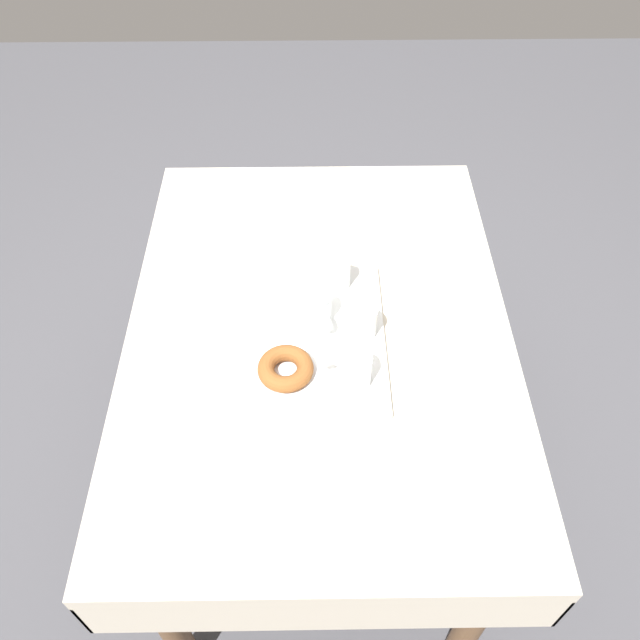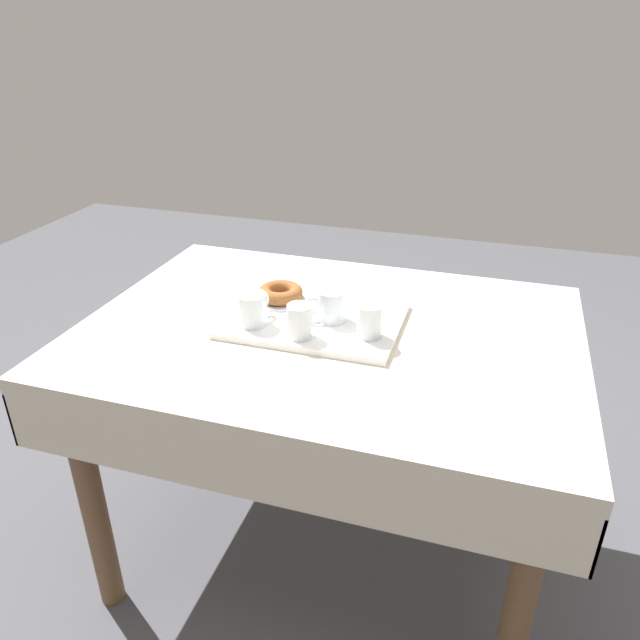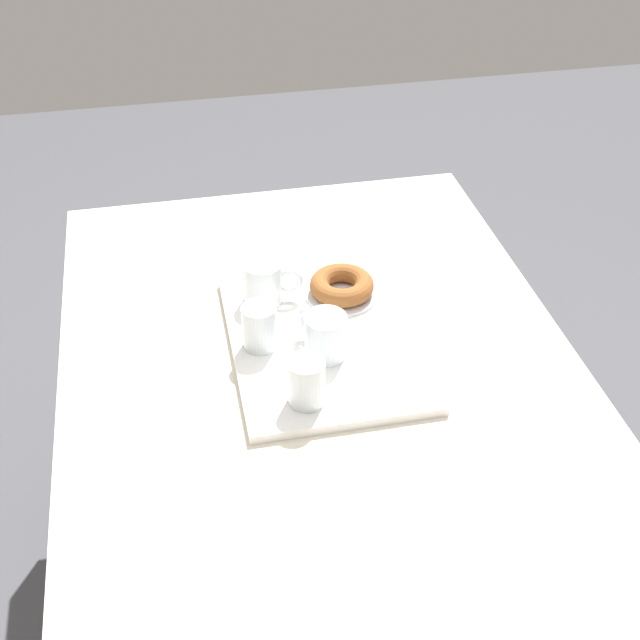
{
  "view_description": "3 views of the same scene",
  "coord_description": "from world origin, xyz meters",
  "px_view_note": "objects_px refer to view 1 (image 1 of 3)",
  "views": [
    {
      "loc": [
        -0.98,
        0.01,
        1.91
      ],
      "look_at": [
        -0.01,
        -0.0,
        0.8
      ],
      "focal_mm": 36.32,
      "sensor_mm": 36.0,
      "label": 1
    },
    {
      "loc": [
        0.38,
        -1.29,
        1.47
      ],
      "look_at": [
        -0.02,
        -0.01,
        0.78
      ],
      "focal_mm": 33.9,
      "sensor_mm": 36.0,
      "label": 2
    },
    {
      "loc": [
        1.1,
        -0.23,
        1.72
      ],
      "look_at": [
        -0.06,
        0.01,
        0.81
      ],
      "focal_mm": 47.74,
      "sensor_mm": 36.0,
      "label": 3
    }
  ],
  "objects_px": {
    "serving_tray": "(313,336)",
    "tea_mug_right": "(353,371)",
    "sugar_donut_left": "(286,368)",
    "water_glass_far": "(363,323)",
    "dining_table": "(319,352)",
    "donut_plate_left": "(286,374)",
    "water_glass_near": "(338,274)",
    "tea_mug_left": "(316,308)"
  },
  "relations": [
    {
      "from": "dining_table",
      "to": "serving_tray",
      "type": "bearing_deg",
      "value": 162.14
    },
    {
      "from": "dining_table",
      "to": "donut_plate_left",
      "type": "height_order",
      "value": "donut_plate_left"
    },
    {
      "from": "donut_plate_left",
      "to": "water_glass_far",
      "type": "bearing_deg",
      "value": -56.22
    },
    {
      "from": "dining_table",
      "to": "serving_tray",
      "type": "relative_size",
      "value": 2.82
    },
    {
      "from": "serving_tray",
      "to": "water_glass_far",
      "type": "relative_size",
      "value": 5.31
    },
    {
      "from": "water_glass_far",
      "to": "sugar_donut_left",
      "type": "height_order",
      "value": "water_glass_far"
    },
    {
      "from": "water_glass_near",
      "to": "tea_mug_left",
      "type": "bearing_deg",
      "value": 154.23
    },
    {
      "from": "serving_tray",
      "to": "tea_mug_right",
      "type": "relative_size",
      "value": 3.97
    },
    {
      "from": "serving_tray",
      "to": "sugar_donut_left",
      "type": "relative_size",
      "value": 3.63
    },
    {
      "from": "donut_plate_left",
      "to": "sugar_donut_left",
      "type": "xyz_separation_m",
      "value": [
        0.0,
        -0.0,
        0.02
      ]
    },
    {
      "from": "tea_mug_left",
      "to": "water_glass_near",
      "type": "height_order",
      "value": "water_glass_near"
    },
    {
      "from": "dining_table",
      "to": "water_glass_far",
      "type": "distance_m",
      "value": 0.19
    },
    {
      "from": "dining_table",
      "to": "serving_tray",
      "type": "height_order",
      "value": "serving_tray"
    },
    {
      "from": "tea_mug_left",
      "to": "sugar_donut_left",
      "type": "bearing_deg",
      "value": 157.57
    },
    {
      "from": "donut_plate_left",
      "to": "water_glass_near",
      "type": "bearing_deg",
      "value": -23.81
    },
    {
      "from": "serving_tray",
      "to": "water_glass_near",
      "type": "distance_m",
      "value": 0.17
    },
    {
      "from": "tea_mug_right",
      "to": "donut_plate_left",
      "type": "bearing_deg",
      "value": 82.93
    },
    {
      "from": "serving_tray",
      "to": "tea_mug_left",
      "type": "bearing_deg",
      "value": -8.21
    },
    {
      "from": "dining_table",
      "to": "water_glass_far",
      "type": "bearing_deg",
      "value": -113.41
    },
    {
      "from": "donut_plate_left",
      "to": "sugar_donut_left",
      "type": "distance_m",
      "value": 0.02
    },
    {
      "from": "tea_mug_left",
      "to": "sugar_donut_left",
      "type": "distance_m",
      "value": 0.17
    },
    {
      "from": "dining_table",
      "to": "tea_mug_left",
      "type": "xyz_separation_m",
      "value": [
        0.0,
        0.01,
        0.16
      ]
    },
    {
      "from": "tea_mug_left",
      "to": "tea_mug_right",
      "type": "distance_m",
      "value": 0.19
    },
    {
      "from": "sugar_donut_left",
      "to": "tea_mug_right",
      "type": "bearing_deg",
      "value": -97.07
    },
    {
      "from": "water_glass_near",
      "to": "donut_plate_left",
      "type": "xyz_separation_m",
      "value": [
        -0.27,
        0.12,
        -0.03
      ]
    },
    {
      "from": "serving_tray",
      "to": "water_glass_far",
      "type": "bearing_deg",
      "value": -90.31
    },
    {
      "from": "serving_tray",
      "to": "sugar_donut_left",
      "type": "bearing_deg",
      "value": 152.61
    },
    {
      "from": "donut_plate_left",
      "to": "sugar_donut_left",
      "type": "height_order",
      "value": "sugar_donut_left"
    },
    {
      "from": "water_glass_far",
      "to": "tea_mug_left",
      "type": "bearing_deg",
      "value": 66.43
    },
    {
      "from": "water_glass_near",
      "to": "donut_plate_left",
      "type": "bearing_deg",
      "value": 156.19
    },
    {
      "from": "dining_table",
      "to": "tea_mug_right",
      "type": "xyz_separation_m",
      "value": [
        -0.17,
        -0.07,
        0.16
      ]
    },
    {
      "from": "dining_table",
      "to": "water_glass_far",
      "type": "xyz_separation_m",
      "value": [
        -0.04,
        -0.1,
        0.15
      ]
    },
    {
      "from": "water_glass_near",
      "to": "sugar_donut_left",
      "type": "relative_size",
      "value": 0.68
    },
    {
      "from": "serving_tray",
      "to": "donut_plate_left",
      "type": "xyz_separation_m",
      "value": [
        -0.11,
        0.06,
        0.01
      ]
    },
    {
      "from": "water_glass_near",
      "to": "water_glass_far",
      "type": "relative_size",
      "value": 1.0
    },
    {
      "from": "dining_table",
      "to": "tea_mug_right",
      "type": "relative_size",
      "value": 11.2
    },
    {
      "from": "tea_mug_left",
      "to": "water_glass_near",
      "type": "bearing_deg",
      "value": -25.77
    },
    {
      "from": "water_glass_near",
      "to": "sugar_donut_left",
      "type": "height_order",
      "value": "water_glass_near"
    },
    {
      "from": "serving_tray",
      "to": "donut_plate_left",
      "type": "bearing_deg",
      "value": 152.61
    },
    {
      "from": "tea_mug_right",
      "to": "water_glass_far",
      "type": "height_order",
      "value": "water_glass_far"
    },
    {
      "from": "dining_table",
      "to": "serving_tray",
      "type": "xyz_separation_m",
      "value": [
        -0.04,
        0.01,
        0.11
      ]
    },
    {
      "from": "water_glass_near",
      "to": "sugar_donut_left",
      "type": "distance_m",
      "value": 0.29
    }
  ]
}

